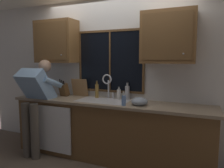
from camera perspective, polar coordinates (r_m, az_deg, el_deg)
back_wall at (r=3.51m, az=1.12°, el=2.11°), size 5.48×0.12×2.55m
window_glass at (r=3.47m, az=-0.50°, el=6.19°), size 1.10×0.02×0.95m
window_frame_top at (r=3.49m, az=-0.57°, el=14.30°), size 1.17×0.02×0.04m
window_frame_bottom at (r=3.50m, az=-0.55°, el=-1.90°), size 1.17×0.02×0.04m
window_frame_left at (r=3.72m, az=-8.65°, el=6.15°), size 0.03×0.02×0.95m
window_frame_right at (r=3.28m, az=8.63°, el=6.08°), size 0.03×0.02×0.95m
window_mullion_center at (r=3.46m, az=-0.58°, el=6.19°), size 0.02×0.02×0.95m
lower_cabinet_run at (r=3.37m, az=-1.18°, el=-12.64°), size 3.08×0.58×0.88m
countertop at (r=3.23m, az=-1.34°, el=-5.03°), size 3.14×0.62×0.04m
dishwasher_front at (r=3.49m, az=-15.42°, el=-11.87°), size 0.60×0.02×0.74m
upper_cabinet_left at (r=3.82m, az=-14.91°, el=11.04°), size 0.74×0.36×0.72m
upper_cabinet_right at (r=3.07m, az=15.08°, el=12.16°), size 0.74×0.36×0.72m
sink at (r=3.29m, az=-2.52°, el=-6.21°), size 0.80×0.46×0.21m
faucet at (r=3.39m, az=-1.12°, el=0.21°), size 0.18×0.09×0.40m
person_standing at (r=3.59m, az=-19.98°, el=-3.30°), size 0.53×0.69×1.55m
knife_block at (r=3.74m, az=-12.94°, el=-1.56°), size 0.12×0.18×0.32m
cutting_board at (r=3.69m, az=-8.80°, el=-0.96°), size 0.30×0.08×0.30m
mixing_bowl at (r=2.96m, az=7.49°, el=-4.74°), size 0.23×0.23×0.11m
soap_dispenser at (r=2.91m, az=3.24°, el=-4.41°), size 0.06×0.07×0.20m
bottle_green_glass at (r=3.49m, az=-4.14°, el=-1.82°), size 0.06×0.06×0.29m
bottle_tall_clear at (r=3.35m, az=1.88°, el=-2.76°), size 0.07×0.07×0.21m
bottle_amber_small at (r=3.34m, az=4.19°, el=-2.27°), size 0.07×0.07×0.28m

